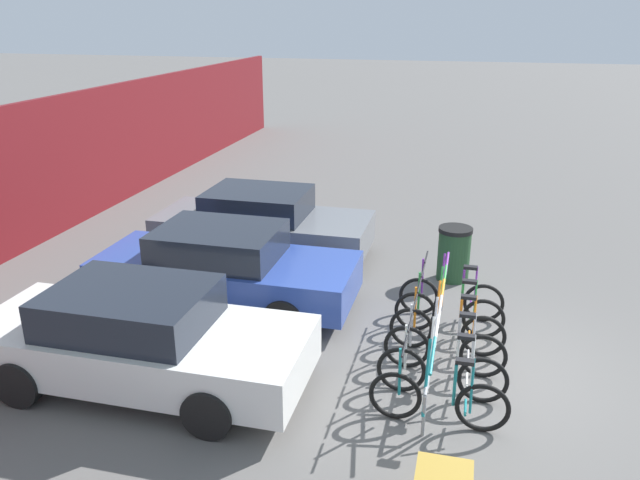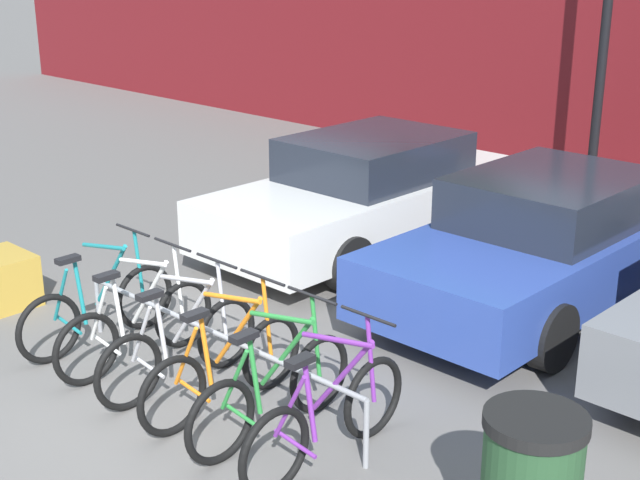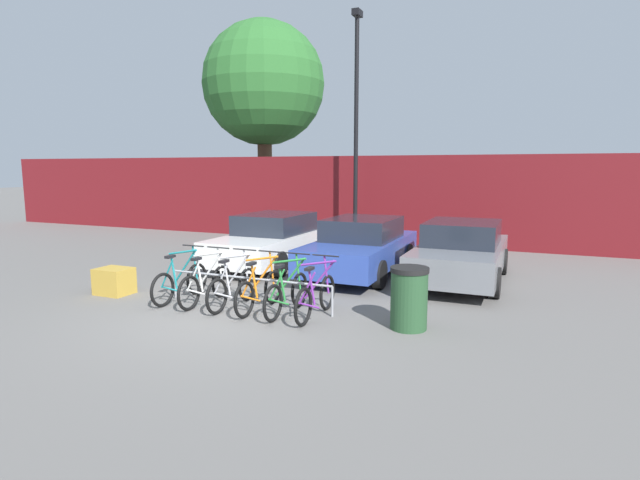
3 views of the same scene
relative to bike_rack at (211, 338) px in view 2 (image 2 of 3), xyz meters
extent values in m
plane|color=#605E5B|center=(-0.04, -0.68, -0.48)|extent=(120.00, 120.00, 0.00)
cylinder|color=gray|center=(0.00, 0.00, 0.07)|extent=(3.45, 0.04, 0.04)
cylinder|color=gray|center=(-1.73, 0.00, -0.21)|extent=(0.04, 0.04, 0.55)
cylinder|color=gray|center=(1.73, 0.00, -0.21)|extent=(0.04, 0.04, 0.55)
torus|color=black|center=(-1.48, -0.68, -0.15)|extent=(0.06, 0.66, 0.66)
torus|color=black|center=(-1.48, 0.38, -0.15)|extent=(0.06, 0.66, 0.66)
cylinder|color=#197A7F|center=(-1.48, 0.01, 0.17)|extent=(0.60, 0.04, 0.76)
cylinder|color=#197A7F|center=(-1.48, -0.04, 0.48)|extent=(0.68, 0.04, 0.16)
cylinder|color=#197A7F|center=(-1.48, -0.33, 0.11)|extent=(0.14, 0.04, 0.63)
cylinder|color=#197A7F|center=(-1.48, -0.53, 0.13)|extent=(0.32, 0.03, 0.58)
cylinder|color=#197A7F|center=(-1.48, -0.48, -0.18)|extent=(0.40, 0.03, 0.08)
cylinder|color=#197A7F|center=(-1.48, 0.33, 0.19)|extent=(0.12, 0.04, 0.69)
cylinder|color=black|center=(-1.48, 0.29, 0.56)|extent=(0.52, 0.03, 0.03)
cube|color=black|center=(-1.48, -0.42, 0.45)|extent=(0.10, 0.22, 0.05)
torus|color=black|center=(-0.86, -0.68, -0.15)|extent=(0.06, 0.66, 0.66)
torus|color=black|center=(-0.86, 0.38, -0.15)|extent=(0.06, 0.66, 0.66)
cylinder|color=silver|center=(-0.86, 0.01, 0.17)|extent=(0.60, 0.04, 0.76)
cylinder|color=silver|center=(-0.86, -0.04, 0.48)|extent=(0.68, 0.04, 0.16)
cylinder|color=silver|center=(-0.86, -0.33, 0.11)|extent=(0.14, 0.04, 0.63)
cylinder|color=silver|center=(-0.86, -0.53, 0.13)|extent=(0.32, 0.03, 0.58)
cylinder|color=silver|center=(-0.86, -0.48, -0.18)|extent=(0.40, 0.03, 0.08)
cylinder|color=silver|center=(-0.86, 0.33, 0.19)|extent=(0.12, 0.04, 0.69)
cylinder|color=black|center=(-0.86, 0.29, 0.56)|extent=(0.52, 0.03, 0.03)
cube|color=black|center=(-0.86, -0.42, 0.45)|extent=(0.10, 0.22, 0.05)
torus|color=black|center=(-0.24, -0.68, -0.15)|extent=(0.06, 0.66, 0.66)
torus|color=black|center=(-0.24, 0.38, -0.15)|extent=(0.06, 0.66, 0.66)
cylinder|color=#B7B7BC|center=(-0.24, 0.01, 0.17)|extent=(0.60, 0.04, 0.76)
cylinder|color=#B7B7BC|center=(-0.24, -0.04, 0.48)|extent=(0.68, 0.04, 0.16)
cylinder|color=#B7B7BC|center=(-0.24, -0.33, 0.11)|extent=(0.14, 0.04, 0.63)
cylinder|color=#B7B7BC|center=(-0.24, -0.53, 0.13)|extent=(0.32, 0.03, 0.58)
cylinder|color=#B7B7BC|center=(-0.24, -0.48, -0.18)|extent=(0.40, 0.03, 0.08)
cylinder|color=#B7B7BC|center=(-0.24, 0.33, 0.19)|extent=(0.12, 0.04, 0.69)
cylinder|color=black|center=(-0.24, 0.29, 0.56)|extent=(0.52, 0.03, 0.03)
cube|color=black|center=(-0.24, -0.42, 0.45)|extent=(0.10, 0.22, 0.05)
torus|color=black|center=(0.34, -0.68, -0.15)|extent=(0.06, 0.66, 0.66)
torus|color=black|center=(0.34, 0.38, -0.15)|extent=(0.06, 0.66, 0.66)
cylinder|color=orange|center=(0.34, 0.01, 0.17)|extent=(0.60, 0.04, 0.76)
cylinder|color=orange|center=(0.34, -0.04, 0.48)|extent=(0.68, 0.04, 0.16)
cylinder|color=orange|center=(0.34, -0.33, 0.11)|extent=(0.14, 0.04, 0.63)
cylinder|color=orange|center=(0.34, -0.53, 0.13)|extent=(0.32, 0.03, 0.58)
cylinder|color=orange|center=(0.34, -0.48, -0.18)|extent=(0.40, 0.03, 0.08)
cylinder|color=orange|center=(0.34, 0.33, 0.19)|extent=(0.12, 0.04, 0.69)
cylinder|color=black|center=(0.34, 0.29, 0.56)|extent=(0.52, 0.03, 0.03)
cube|color=black|center=(0.34, -0.42, 0.45)|extent=(0.10, 0.22, 0.05)
torus|color=black|center=(0.90, -0.68, -0.15)|extent=(0.06, 0.66, 0.66)
torus|color=black|center=(0.90, 0.38, -0.15)|extent=(0.06, 0.66, 0.66)
cylinder|color=#288438|center=(0.90, 0.01, 0.17)|extent=(0.60, 0.04, 0.76)
cylinder|color=#288438|center=(0.90, -0.04, 0.48)|extent=(0.68, 0.04, 0.16)
cylinder|color=#288438|center=(0.90, -0.33, 0.11)|extent=(0.14, 0.04, 0.63)
cylinder|color=#288438|center=(0.90, -0.53, 0.13)|extent=(0.32, 0.03, 0.58)
cylinder|color=#288438|center=(0.90, -0.48, -0.18)|extent=(0.40, 0.03, 0.08)
cylinder|color=#288438|center=(0.90, 0.33, 0.19)|extent=(0.12, 0.04, 0.69)
cylinder|color=black|center=(0.90, 0.29, 0.56)|extent=(0.52, 0.03, 0.03)
cube|color=black|center=(0.90, -0.42, 0.45)|extent=(0.10, 0.22, 0.05)
torus|color=black|center=(1.48, -0.68, -0.15)|extent=(0.06, 0.66, 0.66)
torus|color=black|center=(1.48, 0.38, -0.15)|extent=(0.06, 0.66, 0.66)
cylinder|color=#752D99|center=(1.48, 0.01, 0.17)|extent=(0.60, 0.04, 0.76)
cylinder|color=#752D99|center=(1.48, -0.04, 0.48)|extent=(0.68, 0.04, 0.16)
cylinder|color=#752D99|center=(1.48, -0.33, 0.11)|extent=(0.14, 0.04, 0.63)
cylinder|color=#752D99|center=(1.48, -0.53, 0.13)|extent=(0.32, 0.03, 0.58)
cylinder|color=#752D99|center=(1.48, -0.48, -0.18)|extent=(0.40, 0.03, 0.08)
cylinder|color=#752D99|center=(1.48, 0.33, 0.19)|extent=(0.12, 0.04, 0.69)
cylinder|color=black|center=(1.48, 0.29, 0.56)|extent=(0.52, 0.03, 0.03)
cube|color=black|center=(1.48, -0.42, 0.45)|extent=(0.10, 0.22, 0.05)
cube|color=silver|center=(-1.51, 3.78, 0.08)|extent=(1.80, 4.51, 0.62)
cube|color=#1E232D|center=(-1.51, 3.90, 0.65)|extent=(1.58, 2.07, 0.52)
cylinder|color=black|center=(-2.37, 5.09, -0.16)|extent=(0.20, 0.64, 0.64)
cylinder|color=black|center=(-0.66, 5.09, -0.16)|extent=(0.20, 0.64, 0.64)
cylinder|color=black|center=(-2.37, 2.48, -0.16)|extent=(0.20, 0.64, 0.64)
cylinder|color=black|center=(-0.66, 2.48, -0.16)|extent=(0.20, 0.64, 0.64)
cube|color=#2D479E|center=(1.04, 3.61, 0.08)|extent=(1.80, 4.41, 0.62)
cube|color=#1E232D|center=(1.04, 3.72, 0.65)|extent=(1.58, 2.03, 0.52)
cylinder|color=black|center=(0.19, 4.89, -0.16)|extent=(0.20, 0.64, 0.64)
cylinder|color=black|center=(0.19, 2.33, -0.16)|extent=(0.20, 0.64, 0.64)
cylinder|color=black|center=(1.90, 2.33, -0.16)|extent=(0.20, 0.64, 0.64)
cylinder|color=black|center=(2.57, 2.50, -0.16)|extent=(0.20, 0.64, 0.64)
cylinder|color=black|center=(3.12, -0.11, 0.51)|extent=(0.63, 0.63, 0.08)
cube|color=#B28C33|center=(-3.07, -0.30, -0.21)|extent=(0.70, 0.56, 0.55)
cylinder|color=brown|center=(-5.60, 10.62, 1.60)|extent=(0.60, 0.60, 4.18)
camera|label=1|loc=(-8.07, -0.32, 4.30)|focal=35.00mm
camera|label=2|loc=(5.37, -4.32, 3.19)|focal=50.00mm
camera|label=3|loc=(4.92, -7.97, 2.14)|focal=28.00mm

